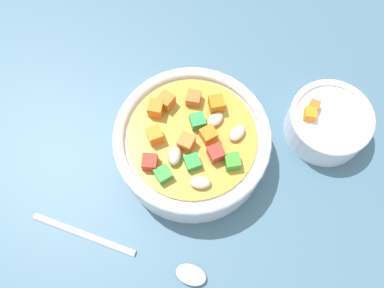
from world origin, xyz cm
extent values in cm
cube|color=#42667A|center=(0.00, 0.00, -1.00)|extent=(140.00, 140.00, 2.00)
cylinder|color=white|center=(0.00, 0.00, 2.46)|extent=(18.33, 18.33, 4.91)
torus|color=white|center=(0.00, 0.00, 5.31)|extent=(18.56, 18.56, 1.32)
cylinder|color=gold|center=(0.00, 0.00, 5.11)|extent=(15.28, 15.28, 0.40)
ellipsoid|color=#C6B896|center=(-0.98, 3.13, 5.98)|extent=(2.66, 2.69, 1.34)
cube|color=green|center=(0.95, -1.50, 5.99)|extent=(2.12, 2.12, 1.36)
cube|color=orange|center=(1.35, -4.51, 6.23)|extent=(2.18, 2.18, 1.85)
cube|color=green|center=(-2.74, 1.92, 5.89)|extent=(2.04, 2.04, 1.16)
cube|color=orange|center=(-0.51, 1.17, 6.19)|extent=(2.23, 2.23, 1.75)
cube|color=orange|center=(2.35, 3.55, 6.18)|extent=(1.99, 1.99, 1.74)
cube|color=red|center=(-3.50, -0.78, 6.13)|extent=(1.97, 1.97, 1.64)
cube|color=#2F8730|center=(-1.99, 5.38, 5.92)|extent=(1.79, 1.79, 1.23)
cube|color=orange|center=(5.06, 1.57, 6.21)|extent=(2.32, 2.32, 1.81)
ellipsoid|color=beige|center=(-2.87, -4.34, 5.81)|extent=(2.05, 2.62, 1.01)
ellipsoid|color=beige|center=(-0.27, -3.31, 5.78)|extent=(1.84, 2.51, 0.94)
cube|color=#D56329|center=(3.65, -2.87, 6.00)|extent=(2.32, 2.32, 1.38)
cube|color=orange|center=(5.20, -0.41, 6.18)|extent=(2.08, 2.08, 1.73)
cube|color=#388F29|center=(-5.34, -1.70, 6.05)|extent=(2.21, 2.21, 1.47)
cube|color=red|center=(0.39, 5.81, 6.05)|extent=(2.32, 2.32, 1.47)
ellipsoid|color=beige|center=(-5.14, 2.60, 5.86)|extent=(2.59, 2.72, 1.10)
cube|color=orange|center=(-1.18, -1.47, 6.09)|extent=(1.83, 1.83, 1.56)
cylinder|color=silver|center=(-0.93, 16.50, 0.42)|extent=(11.35, 8.07, 0.83)
ellipsoid|color=silver|center=(-12.11, 8.92, 0.54)|extent=(4.28, 3.94, 1.09)
cylinder|color=white|center=(-7.52, -15.71, 1.96)|extent=(10.27, 10.27, 3.91)
torus|color=white|center=(-7.52, -15.71, 4.12)|extent=(10.37, 10.37, 0.82)
cube|color=orange|center=(-5.75, -13.46, 4.59)|extent=(1.93, 1.93, 1.36)
cube|color=orange|center=(-5.21, -14.64, 4.51)|extent=(1.65, 1.65, 1.20)
camera|label=1|loc=(-14.82, 10.74, 49.14)|focal=38.27mm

